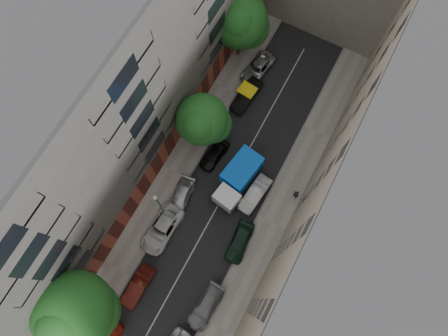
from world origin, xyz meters
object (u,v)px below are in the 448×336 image
Objects in this scene: car_left_6 at (257,68)px; tree_near at (75,313)px; car_left_2 at (162,229)px; car_right_2 at (240,241)px; car_left_5 at (247,95)px; lamp_post at (159,204)px; car_left_3 at (181,197)px; car_left_4 at (214,154)px; tree_mid at (203,122)px; car_right_3 at (255,194)px; tarp_truck at (238,179)px; tree_far at (240,23)px; car_right_1 at (206,307)px; car_left_1 at (138,286)px; pedestrian at (296,194)px.

tree_near is (-1.49, -29.60, 5.89)m from car_left_6.
car_right_2 is at bearing 20.93° from car_left_2.
car_left_5 is 0.68× the size of lamp_post.
car_left_3 is 0.93× the size of car_left_6.
car_left_2 is at bearing -88.00° from car_left_4.
car_left_3 is 0.58× the size of tree_mid.
car_left_3 is 8.00m from tree_mid.
car_left_2 is at bearing -124.14° from car_right_3.
tree_mid reaches higher than car_left_3.
car_right_3 is at bearing 0.00° from tarp_truck.
car_left_5 is at bearing -53.17° from tree_far.
tree_far reaches higher than car_right_1.
car_left_2 is at bearing 152.72° from car_right_1.
car_left_5 is at bearing 91.83° from car_left_1.
tree_far is at bearing 92.56° from tree_near.
car_left_2 is 20.40m from car_left_6.
car_left_5 is 26.71m from tree_near.
car_left_1 is 0.43× the size of tree_near.
car_right_3 is at bearing 50.84° from car_left_2.
car_left_5 is at bearing 89.50° from car_left_2.
tree_near is at bearing -98.66° from tarp_truck.
car_left_6 is at bearing 83.03° from car_left_3.
car_left_2 is at bearing 99.57° from car_left_1.
car_right_2 is at bearing -39.29° from car_left_4.
car_right_3 is 0.44× the size of tree_near.
car_left_3 is 18.57m from tree_far.
car_right_2 is at bearing 93.09° from car_right_1.
car_left_6 is at bearing 92.88° from car_left_1.
car_left_1 is 5.66m from car_left_2.
car_left_2 is at bearing -165.45° from car_right_2.
car_right_3 is 17.32m from tree_far.
lamp_post is at bearing -88.84° from car_left_5.
tarp_truck is 1.42× the size of car_right_1.
car_right_2 is (6.40, -6.69, 0.08)m from car_left_4.
tarp_truck reaches higher than pedestrian.
car_left_3 is at bearing 73.38° from lamp_post.
car_right_2 reaches higher than car_right_1.
car_left_5 is 1.07× the size of car_right_3.
car_right_1 is at bearing -53.84° from car_left_3.
car_left_6 is (0.14, 16.80, 0.02)m from car_left_3.
pedestrian reaches higher than car_left_2.
lamp_post is at bearing -133.59° from car_right_3.
tarp_truck is at bearing -62.68° from car_left_5.
car_left_2 is 8.35m from car_right_1.
car_right_1 is (7.20, -7.82, 0.02)m from car_left_3.
lamp_post is (-1.24, -15.21, 3.49)m from car_left_5.
car_left_2 is (-0.80, 5.60, 0.04)m from car_left_1.
car_right_3 is at bearing 47.14° from pedestrian.
car_left_3 is (-4.20, -4.17, -0.93)m from tarp_truck.
lamp_post reaches higher than car_right_2.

